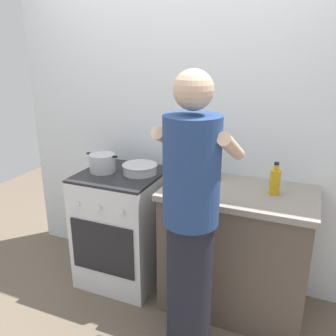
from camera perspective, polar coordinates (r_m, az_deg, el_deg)
name	(u,v)px	position (r m, az deg, el deg)	size (l,w,h in m)	color
ground	(156,296)	(2.87, -1.96, -19.88)	(6.00, 6.00, 0.00)	#6B5B4C
back_wall	(206,124)	(2.70, 6.10, 7.01)	(3.20, 0.10, 2.50)	silver
countertop	(235,250)	(2.60, 10.76, -12.73)	(1.00, 0.60, 0.90)	brown
stove_range	(123,227)	(2.88, -7.25, -9.30)	(0.60, 0.62, 0.90)	silver
pot	(102,163)	(2.73, -10.48, 0.80)	(0.26, 0.19, 0.14)	#B2B2B7
mixing_bowl	(140,168)	(2.66, -4.53, -0.03)	(0.26, 0.26, 0.07)	#B7B7BC
utensil_crock	(214,164)	(2.56, 7.32, 0.56)	(0.10, 0.10, 0.33)	silver
oil_bottle	(275,181)	(2.36, 16.76, -2.06)	(0.07, 0.07, 0.21)	gold
person	(191,228)	(1.96, 3.65, -9.60)	(0.41, 0.50, 1.70)	black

